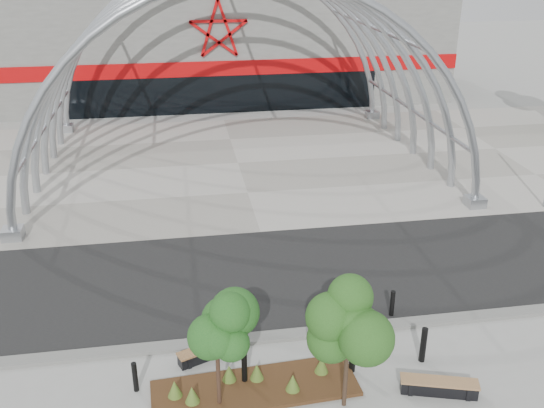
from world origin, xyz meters
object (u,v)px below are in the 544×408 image
(street_tree_0, at_px, (216,328))
(bench_1, at_px, (439,387))
(bench_0, at_px, (209,352))
(bollard_2, at_px, (353,355))
(street_tree_1, at_px, (349,328))

(street_tree_0, bearing_deg, bench_1, -4.73)
(bench_0, distance_m, bollard_2, 4.17)
(street_tree_0, relative_size, bollard_2, 3.04)
(bench_1, bearing_deg, street_tree_1, -179.75)
(street_tree_1, height_order, bollard_2, street_tree_1)
(street_tree_1, relative_size, bench_0, 1.77)
(bench_1, bearing_deg, street_tree_0, 175.27)
(street_tree_0, height_order, bench_0, street_tree_0)
(street_tree_1, relative_size, bollard_2, 3.01)
(bench_0, bearing_deg, bench_1, -22.96)
(street_tree_0, bearing_deg, bollard_2, 11.72)
(street_tree_0, relative_size, bench_0, 1.79)
(street_tree_0, distance_m, bench_0, 3.05)
(street_tree_1, distance_m, bench_0, 4.77)
(street_tree_1, relative_size, bench_1, 1.60)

